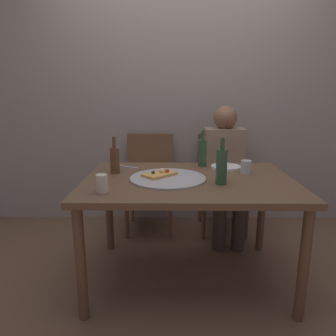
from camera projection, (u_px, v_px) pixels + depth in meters
name	position (u px, v px, depth m)	size (l,w,h in m)	color
ground_plane	(187.00, 277.00, 2.24)	(8.00, 8.00, 0.00)	brown
back_wall	(183.00, 90.00, 3.05)	(6.00, 0.10, 2.60)	gray
dining_table	(189.00, 190.00, 2.08)	(1.37, 0.95, 0.73)	brown
pizza_tray	(168.00, 178.00, 2.05)	(0.50, 0.50, 0.01)	#ADADB2
pizza_slice_last	(160.00, 174.00, 2.08)	(0.25, 0.25, 0.05)	tan
wine_bottle	(222.00, 166.00, 1.91)	(0.07, 0.07, 0.29)	#2D5133
beer_bottle	(115.00, 160.00, 2.18)	(0.07, 0.07, 0.26)	brown
water_bottle	(202.00, 152.00, 2.38)	(0.06, 0.06, 0.27)	#2D5133
tumbler_near	(246.00, 167.00, 2.17)	(0.07, 0.07, 0.09)	#B7C6BC
tumbler_far	(102.00, 183.00, 1.77)	(0.07, 0.07, 0.10)	beige
plate_stack	(226.00, 167.00, 2.34)	(0.22, 0.22, 0.02)	white
table_knife	(126.00, 167.00, 2.38)	(0.22, 0.02, 0.01)	#B7B7BC
chair_left	(150.00, 176.00, 2.97)	(0.44, 0.44, 0.90)	brown
chair_right	(222.00, 176.00, 2.96)	(0.44, 0.44, 0.90)	brown
guest_in_sweater	(225.00, 166.00, 2.79)	(0.36, 0.56, 1.17)	#937A60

